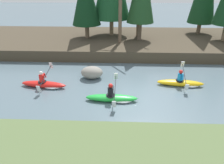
{
  "coord_description": "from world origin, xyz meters",
  "views": [
    {
      "loc": [
        -0.69,
        -10.33,
        5.95
      ],
      "look_at": [
        -1.14,
        0.67,
        0.55
      ],
      "focal_mm": 35.0,
      "sensor_mm": 36.0,
      "label": 1
    }
  ],
  "objects_px": {
    "kayaker_lead": "(182,83)",
    "boulder_midstream": "(92,72)",
    "kayaker_trailing": "(45,84)",
    "kayaker_middle": "(114,98)"
  },
  "relations": [
    {
      "from": "kayaker_lead",
      "to": "boulder_midstream",
      "type": "xyz_separation_m",
      "value": [
        -5.5,
        0.86,
        0.19
      ]
    },
    {
      "from": "kayaker_trailing",
      "to": "kayaker_middle",
      "type": "bearing_deg",
      "value": -12.77
    },
    {
      "from": "kayaker_middle",
      "to": "kayaker_trailing",
      "type": "distance_m",
      "value": 4.32
    },
    {
      "from": "kayaker_lead",
      "to": "boulder_midstream",
      "type": "relative_size",
      "value": 2.04
    },
    {
      "from": "kayaker_lead",
      "to": "kayaker_middle",
      "type": "bearing_deg",
      "value": -149.66
    },
    {
      "from": "kayaker_middle",
      "to": "boulder_midstream",
      "type": "bearing_deg",
      "value": 119.16
    },
    {
      "from": "kayaker_lead",
      "to": "boulder_midstream",
      "type": "bearing_deg",
      "value": 175.86
    },
    {
      "from": "kayaker_middle",
      "to": "kayaker_trailing",
      "type": "xyz_separation_m",
      "value": [
        -4.08,
        1.42,
        0.0
      ]
    },
    {
      "from": "kayaker_middle",
      "to": "boulder_midstream",
      "type": "height_order",
      "value": "kayaker_middle"
    },
    {
      "from": "kayaker_lead",
      "to": "kayaker_trailing",
      "type": "xyz_separation_m",
      "value": [
        -8.1,
        -0.51,
        0.0
      ]
    }
  ]
}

